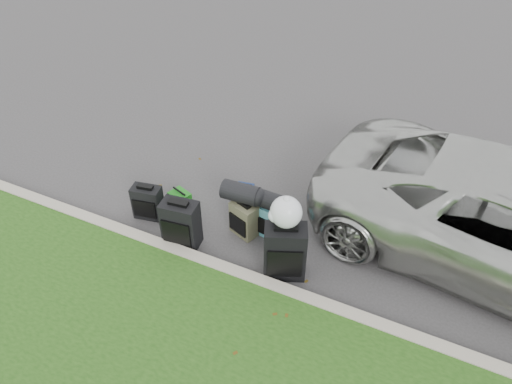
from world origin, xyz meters
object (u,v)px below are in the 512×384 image
at_px(suitcase_olive, 244,219).
at_px(tote_navy, 245,193).
at_px(suitcase_small_black, 148,202).
at_px(suitcase_large_black_left, 181,224).
at_px(suitcase_teal, 272,222).
at_px(tote_green, 180,202).
at_px(suitcase_large_black_right, 285,252).

height_order(suitcase_olive, tote_navy, suitcase_olive).
bearing_deg(suitcase_olive, tote_navy, 135.68).
height_order(suitcase_small_black, suitcase_large_black_left, suitcase_large_black_left).
relative_size(suitcase_large_black_left, suitcase_teal, 1.41).
xyz_separation_m(suitcase_large_black_left, tote_navy, (0.39, 1.27, -0.23)).
relative_size(suitcase_large_black_left, tote_green, 2.16).
bearing_deg(suitcase_small_black, tote_green, 29.84).
bearing_deg(tote_green, suitcase_small_black, -120.17).
xyz_separation_m(suitcase_large_black_left, suitcase_olive, (0.73, 0.58, -0.10)).
distance_m(suitcase_large_black_left, tote_green, 0.76).
relative_size(suitcase_large_black_left, tote_navy, 2.62).
relative_size(suitcase_large_black_right, tote_navy, 2.94).
distance_m(suitcase_large_black_left, suitcase_large_black_right, 1.59).
xyz_separation_m(suitcase_large_black_left, suitcase_teal, (1.12, 0.71, -0.11)).
distance_m(suitcase_small_black, suitcase_teal, 1.95).
bearing_deg(suitcase_large_black_left, suitcase_large_black_right, -4.01).
xyz_separation_m(suitcase_small_black, suitcase_teal, (1.91, 0.42, -0.01)).
distance_m(suitcase_large_black_right, tote_green, 2.08).
height_order(suitcase_olive, suitcase_large_black_right, suitcase_large_black_right).
bearing_deg(suitcase_small_black, tote_navy, 28.66).
distance_m(suitcase_teal, tote_navy, 0.92).
bearing_deg(suitcase_large_black_left, suitcase_olive, 31.06).
bearing_deg(tote_navy, suitcase_small_black, -150.99).
bearing_deg(suitcase_large_black_right, suitcase_teal, 104.55).
relative_size(suitcase_small_black, suitcase_teal, 1.04).
bearing_deg(suitcase_teal, tote_navy, 149.75).
bearing_deg(tote_green, suitcase_large_black_left, -36.96).
distance_m(suitcase_large_black_right, tote_navy, 1.70).
xyz_separation_m(suitcase_olive, suitcase_teal, (0.39, 0.13, -0.01)).
relative_size(suitcase_olive, tote_green, 1.59).
bearing_deg(tote_navy, suitcase_olive, -74.97).
bearing_deg(suitcase_olive, suitcase_small_black, -149.09).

